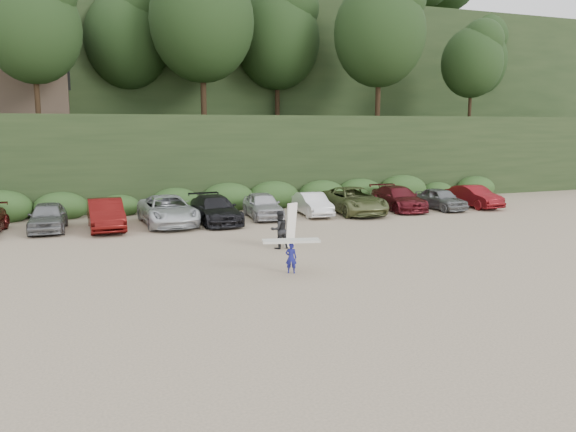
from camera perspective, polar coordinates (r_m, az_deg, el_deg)
name	(u,v)px	position (r m, az deg, el deg)	size (l,w,h in m)	color
ground	(289,261)	(22.37, 0.05, -4.60)	(120.00, 120.00, 0.00)	tan
hillside_backdrop	(154,63)	(57.06, -13.42, 14.87)	(90.00, 41.50, 28.00)	black
parked_cars	(176,210)	(31.09, -11.33, 0.56)	(39.44, 6.07, 1.65)	#AAAAAF
child_surfer	(291,250)	(20.39, 0.32, -3.51)	(2.15, 1.04, 1.25)	navy
adult_surfer	(280,229)	(24.46, -0.77, -1.35)	(1.31, 0.72, 1.99)	black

